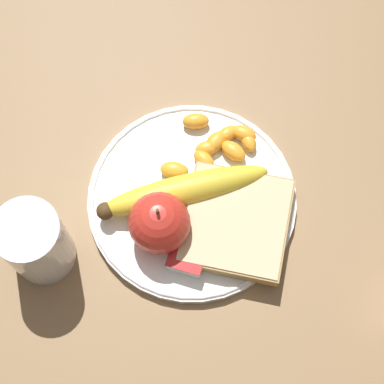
# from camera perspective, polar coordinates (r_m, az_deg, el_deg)

# --- Properties ---
(ground_plane) EXTENTS (3.00, 3.00, 0.00)m
(ground_plane) POSITION_cam_1_polar(r_m,az_deg,el_deg) (0.76, 0.00, -0.85)
(ground_plane) COLOR olive
(plate) EXTENTS (0.24, 0.24, 0.01)m
(plate) POSITION_cam_1_polar(r_m,az_deg,el_deg) (0.75, 0.00, -0.65)
(plate) COLOR white
(plate) RESTS_ON ground_plane
(juice_glass) EXTENTS (0.07, 0.07, 0.10)m
(juice_glass) POSITION_cam_1_polar(r_m,az_deg,el_deg) (0.71, -13.67, -4.46)
(juice_glass) COLOR silver
(juice_glass) RESTS_ON ground_plane
(apple) EXTENTS (0.07, 0.07, 0.08)m
(apple) POSITION_cam_1_polar(r_m,az_deg,el_deg) (0.70, -2.92, -2.76)
(apple) COLOR red
(apple) RESTS_ON plate
(banana) EXTENTS (0.13, 0.19, 0.04)m
(banana) POSITION_cam_1_polar(r_m,az_deg,el_deg) (0.73, -0.87, -0.05)
(banana) COLOR yellow
(banana) RESTS_ON plate
(bread_slice) EXTENTS (0.13, 0.13, 0.02)m
(bread_slice) POSITION_cam_1_polar(r_m,az_deg,el_deg) (0.73, 3.90, -2.71)
(bread_slice) COLOR #AB8751
(bread_slice) RESTS_ON plate
(fork) EXTENTS (0.16, 0.10, 0.00)m
(fork) POSITION_cam_1_polar(r_m,az_deg,el_deg) (0.75, -1.46, -0.36)
(fork) COLOR #B2B2B7
(fork) RESTS_ON plate
(jam_packet) EXTENTS (0.05, 0.04, 0.02)m
(jam_packet) POSITION_cam_1_polar(r_m,az_deg,el_deg) (0.72, -0.30, -5.39)
(jam_packet) COLOR silver
(jam_packet) RESTS_ON plate
(orange_segment_0) EXTENTS (0.03, 0.04, 0.02)m
(orange_segment_0) POSITION_cam_1_polar(r_m,az_deg,el_deg) (0.78, 0.33, 6.32)
(orange_segment_0) COLOR #F9A32D
(orange_segment_0) RESTS_ON plate
(orange_segment_1) EXTENTS (0.04, 0.04, 0.02)m
(orange_segment_1) POSITION_cam_1_polar(r_m,az_deg,el_deg) (0.75, 3.41, 0.93)
(orange_segment_1) COLOR #F9A32D
(orange_segment_1) RESTS_ON plate
(orange_segment_2) EXTENTS (0.03, 0.03, 0.02)m
(orange_segment_2) POSITION_cam_1_polar(r_m,az_deg,el_deg) (0.76, 1.13, 2.91)
(orange_segment_2) COLOR #F9A32D
(orange_segment_2) RESTS_ON plate
(orange_segment_3) EXTENTS (0.03, 0.03, 0.02)m
(orange_segment_3) POSITION_cam_1_polar(r_m,az_deg,el_deg) (0.77, 3.13, 5.17)
(orange_segment_3) COLOR #F9A32D
(orange_segment_3) RESTS_ON plate
(orange_segment_4) EXTENTS (0.03, 0.04, 0.02)m
(orange_segment_4) POSITION_cam_1_polar(r_m,az_deg,el_deg) (0.76, 3.70, 3.66)
(orange_segment_4) COLOR #F9A32D
(orange_segment_4) RESTS_ON plate
(orange_segment_5) EXTENTS (0.03, 0.03, 0.02)m
(orange_segment_5) POSITION_cam_1_polar(r_m,az_deg,el_deg) (0.76, 1.10, 4.00)
(orange_segment_5) COLOR #F9A32D
(orange_segment_5) RESTS_ON plate
(orange_segment_6) EXTENTS (0.03, 0.03, 0.02)m
(orange_segment_6) POSITION_cam_1_polar(r_m,az_deg,el_deg) (0.77, 5.04, 4.49)
(orange_segment_6) COLOR #F9A32D
(orange_segment_6) RESTS_ON plate
(orange_segment_7) EXTENTS (0.02, 0.03, 0.02)m
(orange_segment_7) POSITION_cam_1_polar(r_m,az_deg,el_deg) (0.77, 4.62, 5.19)
(orange_segment_7) COLOR #F9A32D
(orange_segment_7) RESTS_ON plate
(orange_segment_8) EXTENTS (0.04, 0.03, 0.02)m
(orange_segment_8) POSITION_cam_1_polar(r_m,az_deg,el_deg) (0.77, 2.12, 4.49)
(orange_segment_8) COLOR #F9A32D
(orange_segment_8) RESTS_ON plate
(orange_segment_9) EXTENTS (0.03, 0.04, 0.02)m
(orange_segment_9) POSITION_cam_1_polar(r_m,az_deg,el_deg) (0.75, -1.58, 1.96)
(orange_segment_9) COLOR #F9A32D
(orange_segment_9) RESTS_ON plate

